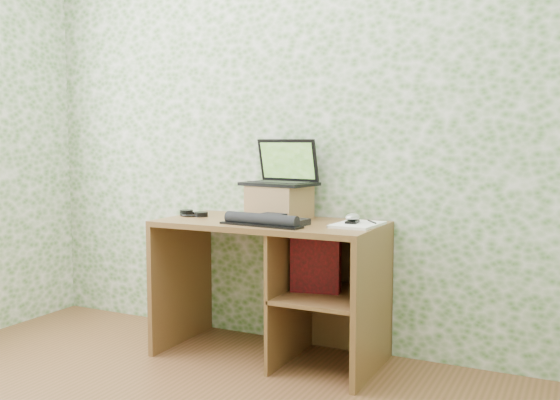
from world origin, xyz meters
The scene contains 10 objects.
wall_back centered at (0.00, 1.75, 1.30)m, with size 3.50×3.50×0.00m, color silver.
desk centered at (0.08, 1.47, 0.48)m, with size 1.20×0.60×0.75m.
riser centered at (-0.02, 1.58, 0.84)m, with size 0.31×0.25×0.18m, color olive.
laptop centered at (-0.02, 1.63, 0.99)m, with size 0.42×0.33×0.26m.
keyboard centered at (0.05, 1.31, 0.77)m, with size 0.47×0.27×0.06m.
headphones centered at (-0.51, 1.47, 0.76)m, with size 0.21×0.20×0.03m.
notepad centered at (0.49, 1.47, 0.76)m, with size 0.21×0.29×0.01m, color white.
mouse centered at (0.46, 1.47, 0.78)m, with size 0.07×0.11×0.04m, color silver.
pen centered at (0.54, 1.54, 0.77)m, with size 0.01×0.01×0.12m, color black.
red_box centered at (0.27, 1.44, 0.54)m, with size 0.26×0.08×0.31m, color maroon.
Camera 1 is at (1.53, -1.52, 1.18)m, focal length 40.00 mm.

